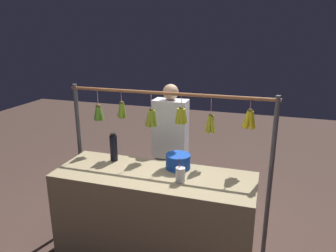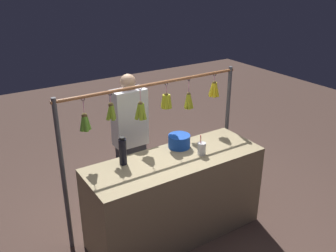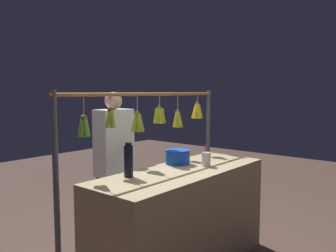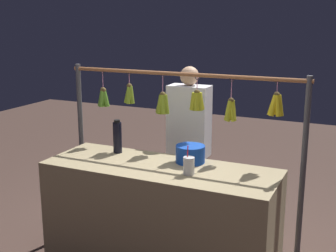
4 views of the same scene
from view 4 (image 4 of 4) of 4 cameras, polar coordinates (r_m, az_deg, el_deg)
name	(u,v)px [view 4 (image 4 of 4)]	position (r m, az deg, el deg)	size (l,w,h in m)	color
market_counter	(160,220)	(3.62, -0.99, -11.90)	(1.81, 0.65, 0.90)	tan
display_rack	(181,122)	(3.72, 1.72, 0.45)	(2.08, 0.13, 1.61)	#4C4C51
water_bottle	(117,137)	(3.78, -6.44, -1.40)	(0.07, 0.07, 0.28)	black
blue_bucket	(190,154)	(3.53, 2.85, -3.56)	(0.23, 0.23, 0.14)	#1544B4
drink_cup	(189,166)	(3.27, 2.66, -5.05)	(0.08, 0.08, 0.21)	silver
vendor_person	(189,152)	(4.22, 2.64, -3.32)	(0.38, 0.20, 1.59)	#2D2D38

